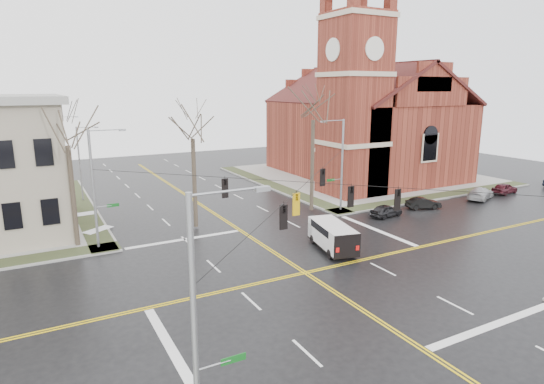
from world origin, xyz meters
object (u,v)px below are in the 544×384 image
streetlight_north_a (81,161)px  parked_car_c (480,193)px  tree_nw_far (67,139)px  streetlight_north_b (65,142)px  parked_car_d (505,188)px  signal_pole_sw (200,322)px  parked_car_a (386,211)px  tree_nw_near (192,133)px  tree_ne (313,114)px  signal_pole_ne (341,162)px  signal_pole_nw (96,186)px  church (363,115)px  parked_car_b (423,203)px  cargo_van (331,234)px

streetlight_north_a → parked_car_c: bearing=-27.1°
parked_car_c → tree_nw_far: bearing=62.2°
streetlight_north_b → parked_car_d: bearing=-42.1°
signal_pole_sw → streetlight_north_b: bearing=89.4°
streetlight_north_a → tree_nw_far: 15.90m
parked_car_a → tree_nw_near: 19.64m
parked_car_a → tree_nw_far: tree_nw_far is taller
tree_ne → signal_pole_sw: bearing=-129.7°
signal_pole_ne → signal_pole_nw: 22.64m
streetlight_north_a → tree_nw_near: (7.51, -15.04, 3.93)m
parked_car_d → church: bearing=19.5°
church → tree_nw_near: 30.31m
streetlight_north_b → parked_car_b: size_ratio=2.29×
cargo_van → parked_car_b: size_ratio=1.60×
signal_pole_sw → signal_pole_ne: bearing=45.4°
parked_car_b → church: bearing=0.4°
signal_pole_ne → parked_car_c: signal_pole_ne is taller
streetlight_north_a → tree_nw_far: bearing=-98.2°
church → parked_car_d: church is taller
signal_pole_sw → streetlight_north_b: (0.67, 59.50, -0.48)m
signal_pole_ne → streetlight_north_b: 42.61m
signal_pole_ne → parked_car_c: size_ratio=1.96×
signal_pole_sw → parked_car_a: bearing=37.2°
church → cargo_van: (-20.51, -21.77, -7.24)m
church → tree_ne: (-15.87, -11.93, 1.22)m
streetlight_north_a → tree_nw_far: (-2.20, -15.24, 3.95)m
signal_pole_nw → tree_nw_near: (8.18, 1.46, 3.45)m
parked_car_d → signal_pole_nw: bearing=78.8°
signal_pole_ne → parked_car_b: (8.18, -3.28, -4.37)m
streetlight_north_b → tree_nw_far: size_ratio=0.69×
streetlight_north_b → signal_pole_nw: bearing=-91.0°
tree_nw_far → tree_nw_near: (9.70, 0.21, -0.03)m
streetlight_north_b → church: bearing=-33.2°
signal_pole_ne → parked_car_c: 17.71m
parked_car_b → tree_nw_far: tree_nw_far is taller
church → parked_car_b: church is taller
streetlight_north_b → cargo_van: 47.51m
signal_pole_nw → signal_pole_sw: same height
church → parked_car_c: size_ratio=5.98×
streetlight_north_a → tree_ne: bearing=-37.8°
tree_nw_far → tree_ne: 21.78m
parked_car_b → signal_pole_ne: bearing=86.1°
church → tree_ne: size_ratio=2.06×
tree_nw_near → parked_car_d: bearing=-6.9°
parked_car_c → streetlight_north_a: bearing=41.5°
cargo_van → parked_car_c: size_ratio=1.22×
cargo_van → tree_ne: size_ratio=0.42×
streetlight_north_b → cargo_van: (14.91, -44.99, -3.28)m
streetlight_north_b → tree_nw_near: tree_nw_near is taller
parked_car_b → tree_ne: bearing=84.4°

